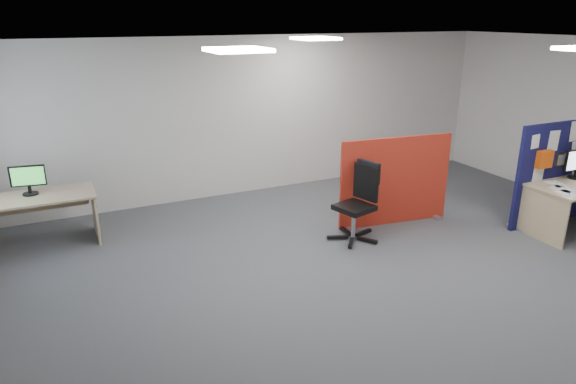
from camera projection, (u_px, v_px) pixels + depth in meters
name	position (u px, v px, depth m)	size (l,w,h in m)	color
floor	(372.00, 270.00, 6.40)	(9.00, 9.00, 0.00)	#4B4D52
ceiling	(385.00, 46.00, 5.52)	(9.00, 7.00, 0.02)	white
wall_back	(262.00, 115.00, 8.95)	(9.00, 0.02, 2.70)	silver
ceiling_lights	(375.00, 45.00, 6.23)	(4.10, 4.10, 0.04)	white
navy_divider	(562.00, 172.00, 7.68)	(1.89, 0.30, 1.56)	#0F1039
red_divider	(395.00, 182.00, 7.65)	(1.78, 0.30, 1.34)	#AA2D15
second_desk	(38.00, 208.00, 6.92)	(1.47, 0.74, 0.73)	tan
monitor_second	(28.00, 179.00, 6.82)	(0.44, 0.20, 0.40)	black
office_chair	(360.00, 197.00, 7.15)	(0.72, 0.70, 1.08)	black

